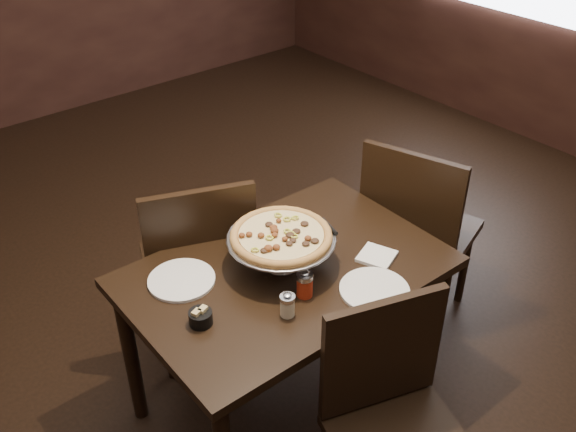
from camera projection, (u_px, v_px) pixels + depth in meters
room at (302, 90)px, 2.22m from camera, size 6.04×7.04×2.84m
dining_table at (286, 288)px, 2.50m from camera, size 1.21×0.82×0.75m
pizza_stand at (281, 236)px, 2.38m from camera, size 0.41×0.41×0.17m
parmesan_shaker at (287, 305)px, 2.20m from camera, size 0.05×0.05×0.09m
pepper_flake_shaker at (305, 284)px, 2.29m from camera, size 0.06×0.06×0.11m
packet_caddy at (201, 317)px, 2.18m from camera, size 0.08×0.08×0.06m
napkin_stack at (377, 256)px, 2.49m from camera, size 0.17×0.17×0.01m
plate_left at (182, 280)px, 2.37m from camera, size 0.25×0.25×0.01m
plate_near at (374, 290)px, 2.33m from camera, size 0.26×0.26×0.01m
serving_spatula at (329, 227)px, 2.44m from camera, size 0.13×0.13×0.02m
chair_far at (199, 263)px, 2.81m from camera, size 0.60×0.60×0.99m
chair_near at (395, 420)px, 2.15m from camera, size 0.55×0.55×0.94m
chair_side at (416, 229)px, 3.01m from camera, size 0.59×0.59×1.01m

